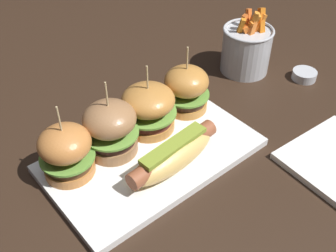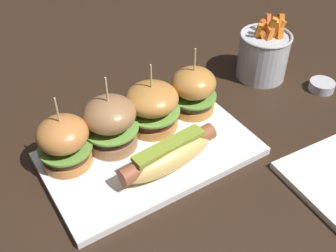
% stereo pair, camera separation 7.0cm
% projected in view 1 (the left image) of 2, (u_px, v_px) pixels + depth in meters
% --- Properties ---
extents(ground_plane, '(3.00, 3.00, 0.00)m').
position_uv_depth(ground_plane, '(152.00, 158.00, 0.72)').
color(ground_plane, black).
extents(platter_main, '(0.36, 0.22, 0.01)m').
position_uv_depth(platter_main, '(152.00, 155.00, 0.72)').
color(platter_main, white).
rests_on(platter_main, ground).
extents(hot_dog, '(0.19, 0.07, 0.05)m').
position_uv_depth(hot_dog, '(174.00, 154.00, 0.67)').
color(hot_dog, '#DEB361').
rests_on(hot_dog, platter_main).
extents(slider_far_left, '(0.09, 0.09, 0.13)m').
position_uv_depth(slider_far_left, '(66.00, 151.00, 0.65)').
color(slider_far_left, '#BE7539').
rests_on(slider_far_left, platter_main).
extents(slider_center_left, '(0.10, 0.10, 0.14)m').
position_uv_depth(slider_center_left, '(111.00, 128.00, 0.69)').
color(slider_center_left, '#996B44').
rests_on(slider_center_left, platter_main).
extents(slider_center_right, '(0.10, 0.10, 0.13)m').
position_uv_depth(slider_center_right, '(148.00, 108.00, 0.74)').
color(slider_center_right, '#B97A38').
rests_on(slider_center_right, platter_main).
extents(slider_far_right, '(0.09, 0.09, 0.13)m').
position_uv_depth(slider_far_right, '(186.00, 88.00, 0.78)').
color(slider_far_right, '#BB7C37').
rests_on(slider_far_right, platter_main).
extents(fries_bucket, '(0.11, 0.11, 0.14)m').
position_uv_depth(fries_bucket, '(246.00, 48.00, 0.90)').
color(fries_bucket, '#B7BABF').
rests_on(fries_bucket, ground).
extents(sauce_ramekin, '(0.05, 0.05, 0.02)m').
position_uv_depth(sauce_ramekin, '(304.00, 75.00, 0.90)').
color(sauce_ramekin, '#B7BABF').
rests_on(sauce_ramekin, ground).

